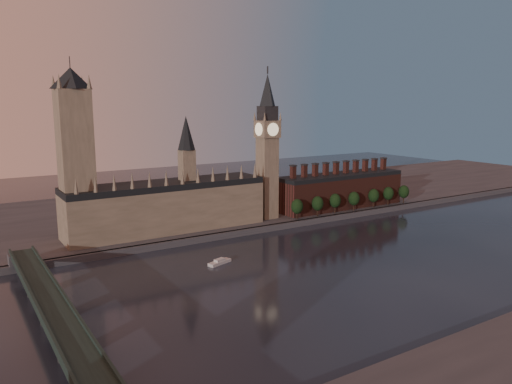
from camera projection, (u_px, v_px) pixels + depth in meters
ground at (365, 267)px, 266.11m from camera, size 900.00×900.00×0.00m
north_bank at (212, 206)px, 413.91m from camera, size 900.00×182.00×4.00m
palace_of_westminster at (168, 204)px, 324.05m from camera, size 130.00×30.30×74.00m
victoria_tower at (75, 151)px, 288.26m from camera, size 24.00×24.00×108.00m
big_ben at (267, 145)px, 352.79m from camera, size 15.00×15.00×107.00m
chimney_block at (340, 190)px, 396.50m from camera, size 110.00×25.00×37.00m
embankment_tree_0 at (297, 206)px, 354.88m from camera, size 8.60×8.60×14.88m
embankment_tree_1 at (318, 203)px, 365.28m from camera, size 8.60×8.60×14.88m
embankment_tree_2 at (335, 201)px, 375.76m from camera, size 8.60×8.60×14.88m
embankment_tree_3 at (354, 199)px, 383.86m from camera, size 8.60×8.60×14.88m
embankment_tree_4 at (374, 196)px, 396.03m from camera, size 8.60×8.60×14.88m
embankment_tree_5 at (388, 193)px, 405.46m from camera, size 8.60×8.60×14.88m
embankment_tree_6 at (404, 192)px, 413.26m from camera, size 8.60×8.60×14.88m
westminster_bridge at (60, 323)px, 181.12m from camera, size 14.00×200.00×11.55m
river_boat at (220, 262)px, 270.92m from camera, size 14.89×8.29×2.87m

